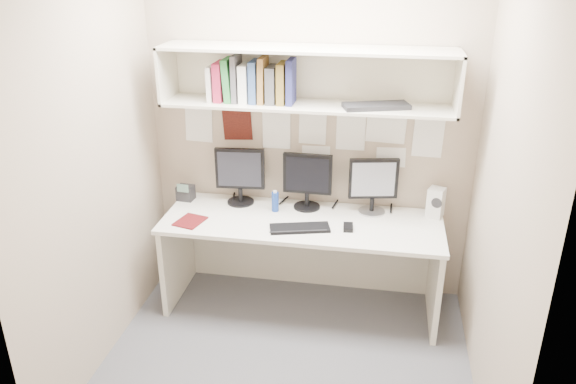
% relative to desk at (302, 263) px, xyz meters
% --- Properties ---
extents(floor, '(2.40, 2.00, 0.01)m').
position_rel_desk_xyz_m(floor, '(0.00, -0.65, -0.37)').
color(floor, '#4D4D53').
rests_on(floor, ground).
extents(wall_back, '(2.40, 0.02, 2.60)m').
position_rel_desk_xyz_m(wall_back, '(0.00, 0.35, 0.93)').
color(wall_back, tan).
rests_on(wall_back, ground).
extents(wall_front, '(2.40, 0.02, 2.60)m').
position_rel_desk_xyz_m(wall_front, '(0.00, -1.65, 0.93)').
color(wall_front, tan).
rests_on(wall_front, ground).
extents(wall_left, '(0.02, 2.00, 2.60)m').
position_rel_desk_xyz_m(wall_left, '(-1.20, -0.65, 0.93)').
color(wall_left, tan).
rests_on(wall_left, ground).
extents(wall_right, '(0.02, 2.00, 2.60)m').
position_rel_desk_xyz_m(wall_right, '(1.20, -0.65, 0.93)').
color(wall_right, tan).
rests_on(wall_right, ground).
extents(desk, '(2.00, 0.70, 0.73)m').
position_rel_desk_xyz_m(desk, '(0.00, 0.00, 0.00)').
color(desk, silver).
rests_on(desk, floor).
extents(overhead_hutch, '(2.00, 0.38, 0.40)m').
position_rel_desk_xyz_m(overhead_hutch, '(0.00, 0.21, 1.35)').
color(overhead_hutch, beige).
rests_on(overhead_hutch, wall_back).
extents(pinned_papers, '(1.92, 0.01, 0.48)m').
position_rel_desk_xyz_m(pinned_papers, '(0.00, 0.34, 0.88)').
color(pinned_papers, white).
rests_on(pinned_papers, wall_back).
extents(monitor_left, '(0.37, 0.20, 0.43)m').
position_rel_desk_xyz_m(monitor_left, '(-0.51, 0.22, 0.60)').
color(monitor_left, black).
rests_on(monitor_left, desk).
extents(monitor_center, '(0.36, 0.20, 0.42)m').
position_rel_desk_xyz_m(monitor_center, '(0.00, 0.22, 0.60)').
color(monitor_center, black).
rests_on(monitor_center, desk).
extents(monitor_right, '(0.36, 0.20, 0.41)m').
position_rel_desk_xyz_m(monitor_right, '(0.49, 0.22, 0.59)').
color(monitor_right, '#A5A5AA').
rests_on(monitor_right, desk).
extents(keyboard, '(0.44, 0.25, 0.02)m').
position_rel_desk_xyz_m(keyboard, '(0.01, -0.16, 0.37)').
color(keyboard, black).
rests_on(keyboard, desk).
extents(mouse, '(0.07, 0.11, 0.03)m').
position_rel_desk_xyz_m(mouse, '(0.34, -0.10, 0.38)').
color(mouse, black).
rests_on(mouse, desk).
extents(speaker, '(0.14, 0.14, 0.22)m').
position_rel_desk_xyz_m(speaker, '(0.94, 0.22, 0.47)').
color(speaker, silver).
rests_on(speaker, desk).
extents(blue_bottle, '(0.05, 0.05, 0.16)m').
position_rel_desk_xyz_m(blue_bottle, '(-0.22, 0.11, 0.44)').
color(blue_bottle, navy).
rests_on(blue_bottle, desk).
extents(maroon_notebook, '(0.22, 0.25, 0.01)m').
position_rel_desk_xyz_m(maroon_notebook, '(-0.78, -0.18, 0.37)').
color(maroon_notebook, '#500D10').
rests_on(maroon_notebook, desk).
extents(desk_phone, '(0.13, 0.12, 0.15)m').
position_rel_desk_xyz_m(desk_phone, '(-0.94, 0.19, 0.42)').
color(desk_phone, black).
rests_on(desk_phone, desk).
extents(book_stack, '(0.59, 0.20, 0.32)m').
position_rel_desk_xyz_m(book_stack, '(-0.38, 0.15, 1.31)').
color(book_stack, silver).
rests_on(book_stack, overhead_hutch).
extents(hutch_tray, '(0.47, 0.29, 0.03)m').
position_rel_desk_xyz_m(hutch_tray, '(0.47, 0.12, 1.19)').
color(hutch_tray, black).
rests_on(hutch_tray, overhead_hutch).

